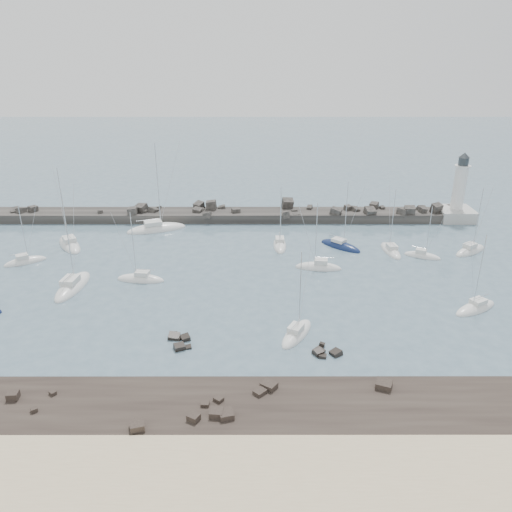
# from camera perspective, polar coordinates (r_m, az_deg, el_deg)

# --- Properties ---
(ground) EXTENTS (400.00, 400.00, 0.00)m
(ground) POSITION_cam_1_polar(r_m,az_deg,el_deg) (69.48, -4.65, -5.90)
(ground) COLOR #4A6474
(ground) RESTS_ON ground
(sand_strip) EXTENTS (140.00, 14.00, 1.00)m
(sand_strip) POSITION_cam_1_polar(r_m,az_deg,el_deg) (44.37, -8.04, -26.23)
(sand_strip) COLOR beige
(sand_strip) RESTS_ON ground
(rock_shelf) EXTENTS (140.00, 12.00, 1.90)m
(rock_shelf) POSITION_cam_1_polar(r_m,az_deg,el_deg) (51.39, -6.66, -17.80)
(rock_shelf) COLOR black
(rock_shelf) RESTS_ON ground
(rock_cluster_near) EXTENTS (3.32, 4.14, 1.28)m
(rock_cluster_near) POSITION_cam_1_polar(r_m,az_deg,el_deg) (62.43, -8.81, -9.62)
(rock_cluster_near) COLOR black
(rock_cluster_near) RESTS_ON ground
(rock_cluster_far) EXTENTS (3.78, 3.08, 1.27)m
(rock_cluster_far) POSITION_cam_1_polar(r_m,az_deg,el_deg) (60.13, 7.93, -10.96)
(rock_cluster_far) COLOR black
(rock_cluster_far) RESTS_ON ground
(breakwater) EXTENTS (115.00, 7.75, 5.37)m
(breakwater) POSITION_cam_1_polar(r_m,az_deg,el_deg) (104.85, -7.12, 4.34)
(breakwater) COLOR #2B2926
(breakwater) RESTS_ON ground
(lighthouse) EXTENTS (7.00, 7.00, 14.60)m
(lighthouse) POSITION_cam_1_polar(r_m,az_deg,el_deg) (111.23, 21.93, 5.43)
(lighthouse) COLOR #A6A6A1
(lighthouse) RESTS_ON ground
(sailboat_0) EXTENTS (6.78, 5.31, 10.81)m
(sailboat_0) POSITION_cam_1_polar(r_m,az_deg,el_deg) (91.54, -24.87, -0.63)
(sailboat_0) COLOR white
(sailboat_0) RESTS_ON ground
(sailboat_1) EXTENTS (7.71, 9.78, 15.31)m
(sailboat_1) POSITION_cam_1_polar(r_m,az_deg,el_deg) (96.20, -20.52, 1.18)
(sailboat_1) COLOR white
(sailboat_1) RESTS_ON ground
(sailboat_3) EXTENTS (4.19, 10.41, 15.99)m
(sailboat_3) POSITION_cam_1_polar(r_m,az_deg,el_deg) (79.48, -20.20, -3.33)
(sailboat_3) COLOR white
(sailboat_3) RESTS_ON ground
(sailboat_4) EXTENTS (12.15, 7.43, 18.18)m
(sailboat_4) POSITION_cam_1_polar(r_m,az_deg,el_deg) (99.82, -11.32, 3.00)
(sailboat_4) COLOR white
(sailboat_4) RESTS_ON ground
(sailboat_5) EXTENTS (7.71, 3.29, 11.95)m
(sailboat_5) POSITION_cam_1_polar(r_m,az_deg,el_deg) (78.95, -13.04, -2.64)
(sailboat_5) COLOR white
(sailboat_5) RESTS_ON ground
(sailboat_6) EXTENTS (2.36, 7.55, 12.02)m
(sailboat_6) POSITION_cam_1_polar(r_m,az_deg,el_deg) (90.09, 2.73, 1.22)
(sailboat_6) COLOR white
(sailboat_6) RESTS_ON ground
(sailboat_7) EXTENTS (5.58, 7.74, 11.99)m
(sailboat_7) POSITION_cam_1_polar(r_m,az_deg,el_deg) (63.28, 4.67, -8.89)
(sailboat_7) COLOR white
(sailboat_7) RESTS_ON ground
(sailboat_8) EXTENTS (7.75, 7.59, 13.02)m
(sailboat_8) POSITION_cam_1_polar(r_m,az_deg,el_deg) (90.88, 9.62, 1.10)
(sailboat_8) COLOR #101E45
(sailboat_8) RESTS_ON ground
(sailboat_9) EXTENTS (7.74, 3.34, 12.06)m
(sailboat_9) POSITION_cam_1_polar(r_m,az_deg,el_deg) (81.57, 7.14, -1.33)
(sailboat_9) COLOR white
(sailboat_9) RESTS_ON ground
(sailboat_10) EXTENTS (3.21, 7.83, 12.06)m
(sailboat_10) POSITION_cam_1_polar(r_m,az_deg,el_deg) (90.68, 15.13, 0.56)
(sailboat_10) COLOR white
(sailboat_10) RESTS_ON ground
(sailboat_11) EXTENTS (7.69, 5.89, 11.97)m
(sailboat_11) POSITION_cam_1_polar(r_m,az_deg,el_deg) (75.10, 23.79, -5.51)
(sailboat_11) COLOR white
(sailboat_11) RESTS_ON ground
(sailboat_12) EXTENTS (7.65, 6.42, 12.39)m
(sailboat_12) POSITION_cam_1_polar(r_m,az_deg,el_deg) (95.11, 23.28, 0.50)
(sailboat_12) COLOR white
(sailboat_12) RESTS_ON ground
(sailboat_13) EXTENTS (6.33, 4.34, 9.85)m
(sailboat_13) POSITION_cam_1_polar(r_m,az_deg,el_deg) (89.97, 18.46, -0.03)
(sailboat_13) COLOR white
(sailboat_13) RESTS_ON ground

